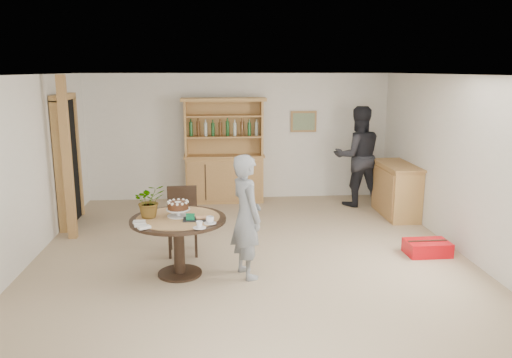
% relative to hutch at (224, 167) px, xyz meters
% --- Properties ---
extents(ground, '(7.00, 7.00, 0.00)m').
position_rel_hutch_xyz_m(ground, '(0.30, -3.24, -0.69)').
color(ground, tan).
rests_on(ground, ground).
extents(room_shell, '(6.04, 7.04, 2.52)m').
position_rel_hutch_xyz_m(room_shell, '(0.30, -3.23, 1.05)').
color(room_shell, white).
rests_on(room_shell, ground).
extents(doorway, '(0.13, 1.10, 2.18)m').
position_rel_hutch_xyz_m(doorway, '(-2.63, -1.24, 0.42)').
color(doorway, black).
rests_on(doorway, ground).
extents(pine_post, '(0.12, 0.12, 2.50)m').
position_rel_hutch_xyz_m(pine_post, '(-2.40, -2.04, 0.56)').
color(pine_post, '#AE7A49').
rests_on(pine_post, ground).
extents(hutch, '(1.62, 0.54, 2.04)m').
position_rel_hutch_xyz_m(hutch, '(0.00, 0.00, 0.00)').
color(hutch, tan).
rests_on(hutch, ground).
extents(sideboard, '(0.54, 1.26, 0.94)m').
position_rel_hutch_xyz_m(sideboard, '(3.04, -1.24, -0.22)').
color(sideboard, tan).
rests_on(sideboard, ground).
extents(dining_table, '(1.20, 1.20, 0.76)m').
position_rel_hutch_xyz_m(dining_table, '(-0.65, -3.61, -0.08)').
color(dining_table, black).
rests_on(dining_table, ground).
extents(dining_chair, '(0.44, 0.44, 0.95)m').
position_rel_hutch_xyz_m(dining_chair, '(-0.65, -2.78, -0.15)').
color(dining_chair, black).
rests_on(dining_chair, ground).
extents(birthday_cake, '(0.30, 0.30, 0.20)m').
position_rel_hutch_xyz_m(birthday_cake, '(-0.65, -3.56, 0.19)').
color(birthday_cake, white).
rests_on(birthday_cake, dining_table).
extents(flower_vase, '(0.47, 0.44, 0.42)m').
position_rel_hutch_xyz_m(flower_vase, '(-1.00, -3.56, 0.28)').
color(flower_vase, '#3F7233').
rests_on(flower_vase, dining_table).
extents(gift_tray, '(0.30, 0.20, 0.08)m').
position_rel_hutch_xyz_m(gift_tray, '(-0.43, -3.73, 0.10)').
color(gift_tray, black).
rests_on(gift_tray, dining_table).
extents(coffee_cup_a, '(0.15, 0.15, 0.09)m').
position_rel_hutch_xyz_m(coffee_cup_a, '(-0.25, -3.89, 0.11)').
color(coffee_cup_a, white).
rests_on(coffee_cup_a, dining_table).
extents(coffee_cup_b, '(0.15, 0.15, 0.08)m').
position_rel_hutch_xyz_m(coffee_cup_b, '(-0.37, -4.06, 0.11)').
color(coffee_cup_b, white).
rests_on(coffee_cup_b, dining_table).
extents(napkins, '(0.24, 0.33, 0.03)m').
position_rel_hutch_xyz_m(napkins, '(-1.06, -3.92, 0.09)').
color(napkins, white).
rests_on(napkins, dining_table).
extents(teen_boy, '(0.55, 0.67, 1.57)m').
position_rel_hutch_xyz_m(teen_boy, '(0.20, -3.71, 0.09)').
color(teen_boy, gray).
rests_on(teen_boy, ground).
extents(adult_person, '(0.95, 0.75, 1.90)m').
position_rel_hutch_xyz_m(adult_person, '(2.53, -0.49, 0.26)').
color(adult_person, black).
rests_on(adult_person, ground).
extents(red_suitcase, '(0.61, 0.41, 0.21)m').
position_rel_hutch_xyz_m(red_suitcase, '(2.80, -3.19, -0.59)').
color(red_suitcase, red).
rests_on(red_suitcase, ground).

